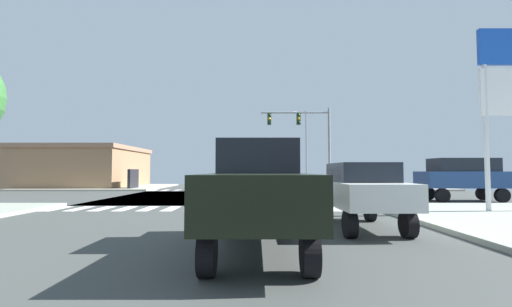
{
  "coord_description": "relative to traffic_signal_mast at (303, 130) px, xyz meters",
  "views": [
    {
      "loc": [
        1.96,
        -22.78,
        1.66
      ],
      "look_at": [
        1.97,
        4.1,
        2.98
      ],
      "focal_mm": 24.76,
      "sensor_mm": 36.0,
      "label": 1
    }
  ],
  "objects": [
    {
      "name": "bank_building",
      "position": [
        -23.76,
        5.53,
        -3.15
      ],
      "size": [
        16.36,
        11.23,
        4.07
      ],
      "color": "#94704F",
      "rests_on": "ground"
    },
    {
      "name": "gas_station_sign",
      "position": [
        5.31,
        -16.79,
        -0.31
      ],
      "size": [
        1.6,
        0.2,
        7.14
      ],
      "color": "silver",
      "rests_on": "ground"
    },
    {
      "name": "sedan_leading_3",
      "position": [
        -1.06,
        -19.97,
        -4.08
      ],
      "size": [
        1.8,
        4.3,
        1.88
      ],
      "color": "black",
      "rests_on": "ground"
    },
    {
      "name": "pickup_middle_1",
      "position": [
        -4.06,
        -22.72,
        -3.9
      ],
      "size": [
        2.0,
        5.1,
        2.35
      ],
      "color": "black",
      "rests_on": "ground"
    },
    {
      "name": "traffic_signal_mast",
      "position": [
        0.0,
        0.0,
        0.0
      ],
      "size": [
        5.97,
        0.55,
        7.07
      ],
      "color": "gray",
      "rests_on": "ground"
    },
    {
      "name": "sedan_nearside_1",
      "position": [
        -8.06,
        13.14,
        -4.08
      ],
      "size": [
        1.8,
        4.3,
        1.88
      ],
      "rotation": [
        0.0,
        0.0,
        3.14
      ],
      "color": "black",
      "rests_on": "ground"
    },
    {
      "name": "sidewalk_corner_ne",
      "position": [
        6.94,
        4.58,
        -5.12
      ],
      "size": [
        12.0,
        12.0,
        0.14
      ],
      "color": "#A09B91",
      "rests_on": "ground"
    },
    {
      "name": "suv_queued_2",
      "position": [
        -8.06,
        20.61,
        -3.8
      ],
      "size": [
        1.96,
        4.6,
        2.34
      ],
      "rotation": [
        0.0,
        0.0,
        3.14
      ],
      "color": "black",
      "rests_on": "ground"
    },
    {
      "name": "ground",
      "position": [
        -6.06,
        -7.42,
        -5.22
      ],
      "size": [
        90.0,
        90.0,
        0.05
      ],
      "color": "#404441"
    },
    {
      "name": "crosswalk_near",
      "position": [
        -6.31,
        -14.72,
        -5.19
      ],
      "size": [
        13.5,
        2.0,
        0.01
      ],
      "color": "white",
      "rests_on": "ground"
    },
    {
      "name": "suv_farside_1",
      "position": [
        7.21,
        -10.92,
        -3.8
      ],
      "size": [
        4.6,
        1.96,
        2.34
      ],
      "rotation": [
        0.0,
        0.0,
        1.57
      ],
      "color": "black",
      "rests_on": "ground"
    },
    {
      "name": "sidewalk_corner_nw",
      "position": [
        -19.06,
        4.58,
        -5.12
      ],
      "size": [
        12.0,
        12.0,
        0.14
      ],
      "color": "#A4A391",
      "rests_on": "ground"
    },
    {
      "name": "crosswalk_far",
      "position": [
        -6.31,
        -0.12,
        -5.19
      ],
      "size": [
        13.5,
        2.0,
        0.01
      ],
      "color": "white",
      "rests_on": "ground"
    },
    {
      "name": "street_lamp",
      "position": [
        1.79,
        12.41,
        0.09
      ],
      "size": [
        1.78,
        0.32,
        8.94
      ],
      "color": "gray",
      "rests_on": "ground"
    }
  ]
}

